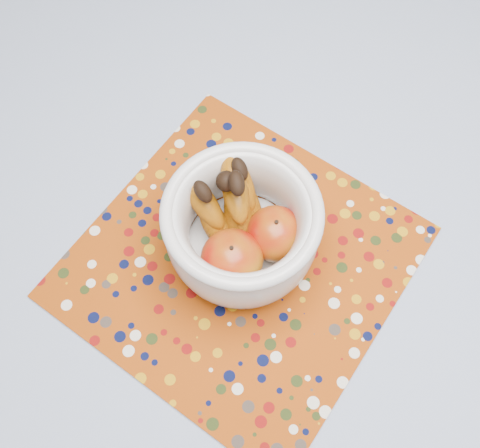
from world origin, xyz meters
The scene contains 4 objects.
table centered at (0.00, 0.00, 0.67)m, with size 1.20×1.20×0.75m.
tablecloth centered at (0.00, 0.00, 0.76)m, with size 1.32×1.32×0.01m, color slate.
placemat centered at (-0.09, -0.03, 0.76)m, with size 0.39×0.39×0.00m, color #863307.
fruit_bowl centered at (-0.08, -0.01, 0.83)m, with size 0.19×0.19×0.14m.
Camera 1 is at (-0.22, -0.26, 1.46)m, focal length 42.00 mm.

